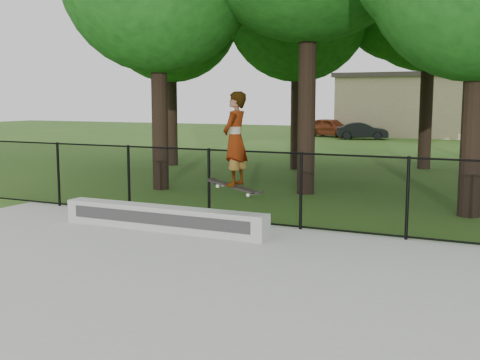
{
  "coord_description": "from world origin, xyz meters",
  "views": [
    {
      "loc": [
        3.82,
        -4.88,
        2.56
      ],
      "look_at": [
        -0.49,
        4.2,
        1.2
      ],
      "focal_mm": 45.0,
      "sensor_mm": 36.0,
      "label": 1
    }
  ],
  "objects_px": {
    "car_c": "(457,129)",
    "skater_airborne": "(235,141)",
    "car_a": "(330,127)",
    "car_b": "(362,131)",
    "grind_ledge": "(163,218)"
  },
  "relations": [
    {
      "from": "car_c",
      "to": "skater_airborne",
      "type": "relative_size",
      "value": 2.17
    },
    {
      "from": "car_a",
      "to": "car_c",
      "type": "xyz_separation_m",
      "value": [
        7.99,
        1.28,
        -0.01
      ]
    },
    {
      "from": "car_a",
      "to": "skater_airborne",
      "type": "bearing_deg",
      "value": -150.86
    },
    {
      "from": "car_a",
      "to": "car_b",
      "type": "distance_m",
      "value": 3.12
    },
    {
      "from": "grind_ledge",
      "to": "car_b",
      "type": "distance_m",
      "value": 28.46
    },
    {
      "from": "grind_ledge",
      "to": "skater_airborne",
      "type": "distance_m",
      "value": 2.18
    },
    {
      "from": "car_a",
      "to": "grind_ledge",
      "type": "bearing_deg",
      "value": -153.68
    },
    {
      "from": "grind_ledge",
      "to": "skater_airborne",
      "type": "bearing_deg",
      "value": -0.61
    },
    {
      "from": "car_c",
      "to": "skater_airborne",
      "type": "distance_m",
      "value": 31.32
    },
    {
      "from": "car_c",
      "to": "car_a",
      "type": "bearing_deg",
      "value": 97.52
    },
    {
      "from": "car_c",
      "to": "skater_airborne",
      "type": "xyz_separation_m",
      "value": [
        -0.66,
        -31.29,
        1.19
      ]
    },
    {
      "from": "car_b",
      "to": "skater_airborne",
      "type": "distance_m",
      "value": 28.72
    },
    {
      "from": "car_b",
      "to": "car_c",
      "type": "xyz_separation_m",
      "value": [
        5.37,
        2.99,
        0.1
      ]
    },
    {
      "from": "grind_ledge",
      "to": "car_b",
      "type": "height_order",
      "value": "car_b"
    },
    {
      "from": "skater_airborne",
      "to": "grind_ledge",
      "type": "bearing_deg",
      "value": 179.39
    }
  ]
}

